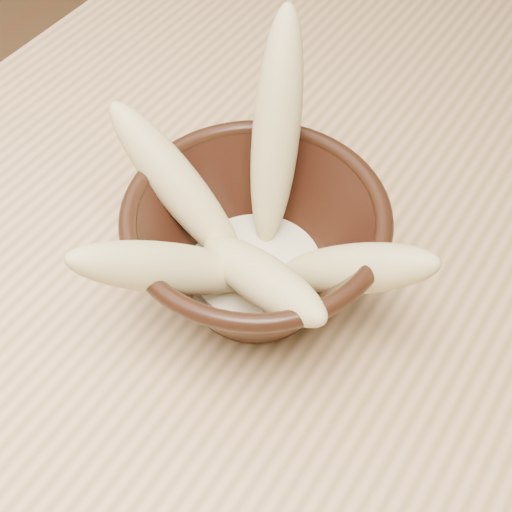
{
  "coord_description": "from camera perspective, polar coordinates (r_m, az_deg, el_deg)",
  "views": [
    {
      "loc": [
        -0.07,
        -0.33,
        1.18
      ],
      "look_at": [
        -0.24,
        -0.08,
        0.8
      ],
      "focal_mm": 50.0,
      "sensor_mm": 36.0,
      "label": 1
    }
  ],
  "objects": [
    {
      "name": "milk_puddle",
      "position": [
        0.5,
        0.0,
        -1.08
      ],
      "size": [
        0.1,
        0.1,
        0.01
      ],
      "primitive_type": "cylinder",
      "color": "beige",
      "rests_on": "bowl"
    },
    {
      "name": "bowl",
      "position": [
        0.48,
        0.0,
        0.6
      ],
      "size": [
        0.18,
        0.18,
        0.1
      ],
      "rotation": [
        0.0,
        0.0,
        -0.43
      ],
      "color": "black",
      "rests_on": "table"
    },
    {
      "name": "banana_across",
      "position": [
        0.44,
        0.34,
        -1.78
      ],
      "size": [
        0.13,
        0.07,
        0.07
      ],
      "primitive_type": "ellipsoid",
      "rotation": [
        1.22,
        0.0,
        1.24
      ],
      "color": "#D5C87E",
      "rests_on": "bowl"
    },
    {
      "name": "banana_right",
      "position": [
        0.45,
        7.83,
        -1.02
      ],
      "size": [
        0.12,
        0.04,
        0.1
      ],
      "primitive_type": "ellipsoid",
      "rotation": [
        0.93,
        0.0,
        1.65
      ],
      "color": "#D5C87E",
      "rests_on": "bowl"
    },
    {
      "name": "banana_left",
      "position": [
        0.49,
        -6.28,
        5.62
      ],
      "size": [
        0.13,
        0.04,
        0.11
      ],
      "primitive_type": "ellipsoid",
      "rotation": [
        0.87,
        0.0,
        -1.65
      ],
      "color": "#D5C87E",
      "rests_on": "bowl"
    },
    {
      "name": "banana_upright",
      "position": [
        0.48,
        1.63,
        10.05
      ],
      "size": [
        0.07,
        0.11,
        0.16
      ],
      "primitive_type": "ellipsoid",
      "rotation": [
        0.49,
        0.0,
        3.55
      ],
      "color": "#D5C87E",
      "rests_on": "bowl"
    },
    {
      "name": "banana_front",
      "position": [
        0.44,
        -6.68,
        -1.01
      ],
      "size": [
        0.1,
        0.14,
        0.12
      ],
      "primitive_type": "ellipsoid",
      "rotation": [
        0.92,
        0.0,
        -0.52
      ],
      "color": "#D5C87E",
      "rests_on": "bowl"
    }
  ]
}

